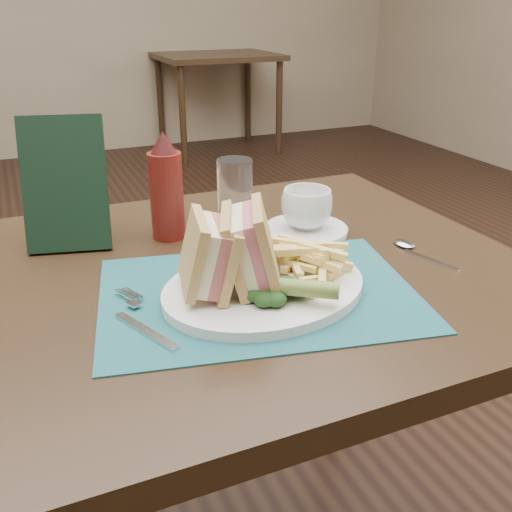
# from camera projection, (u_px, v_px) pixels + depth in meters

# --- Properties ---
(floor) EXTENTS (7.00, 7.00, 0.00)m
(floor) POSITION_uv_depth(u_px,v_px,m) (175.00, 435.00, 1.62)
(floor) COLOR black
(floor) RESTS_ON ground
(wall_back) EXTENTS (6.00, 0.00, 6.00)m
(wall_back) POSITION_uv_depth(u_px,v_px,m) (53.00, 155.00, 4.55)
(wall_back) COLOR gray
(wall_back) RESTS_ON ground
(table_main) EXTENTS (0.90, 0.75, 0.75)m
(table_main) POSITION_uv_depth(u_px,v_px,m) (239.00, 450.00, 1.05)
(table_main) COLOR black
(table_main) RESTS_ON ground
(table_bg_right) EXTENTS (0.90, 0.75, 0.75)m
(table_bg_right) POSITION_uv_depth(u_px,v_px,m) (218.00, 103.00, 4.55)
(table_bg_right) COLOR black
(table_bg_right) RESTS_ON ground
(placemat) EXTENTS (0.50, 0.40, 0.00)m
(placemat) POSITION_uv_depth(u_px,v_px,m) (258.00, 293.00, 0.81)
(placemat) COLOR #1B5357
(placemat) RESTS_ON table_main
(plate) EXTENTS (0.34, 0.29, 0.01)m
(plate) POSITION_uv_depth(u_px,v_px,m) (264.00, 288.00, 0.80)
(plate) COLOR white
(plate) RESTS_ON placemat
(sandwich_half_a) EXTENTS (0.10, 0.12, 0.11)m
(sandwich_half_a) POSITION_uv_depth(u_px,v_px,m) (193.00, 256.00, 0.75)
(sandwich_half_a) COLOR tan
(sandwich_half_a) RESTS_ON plate
(sandwich_half_b) EXTENTS (0.12, 0.14, 0.12)m
(sandwich_half_b) POSITION_uv_depth(u_px,v_px,m) (236.00, 247.00, 0.77)
(sandwich_half_b) COLOR tan
(sandwich_half_b) RESTS_ON plate
(kale_garnish) EXTENTS (0.11, 0.08, 0.03)m
(kale_garnish) POSITION_uv_depth(u_px,v_px,m) (280.00, 290.00, 0.76)
(kale_garnish) COLOR black
(kale_garnish) RESTS_ON plate
(pickle_spear) EXTENTS (0.11, 0.09, 0.03)m
(pickle_spear) POSITION_uv_depth(u_px,v_px,m) (293.00, 287.00, 0.74)
(pickle_spear) COLOR #5B712B
(pickle_spear) RESTS_ON plate
(fries_pile) EXTENTS (0.18, 0.20, 0.06)m
(fries_pile) POSITION_uv_depth(u_px,v_px,m) (305.00, 251.00, 0.83)
(fries_pile) COLOR #F6D97B
(fries_pile) RESTS_ON plate
(fork) EXTENTS (0.10, 0.17, 0.01)m
(fork) POSITION_uv_depth(u_px,v_px,m) (140.00, 317.00, 0.73)
(fork) COLOR silver
(fork) RESTS_ON placemat
(spoon) EXTENTS (0.08, 0.15, 0.01)m
(spoon) POSITION_uv_depth(u_px,v_px,m) (421.00, 253.00, 0.93)
(spoon) COLOR silver
(spoon) RESTS_ON table_main
(saucer) EXTENTS (0.20, 0.20, 0.01)m
(saucer) POSITION_uv_depth(u_px,v_px,m) (306.00, 230.00, 1.02)
(saucer) COLOR white
(saucer) RESTS_ON table_main
(coffee_cup) EXTENTS (0.13, 0.13, 0.07)m
(coffee_cup) POSITION_uv_depth(u_px,v_px,m) (307.00, 208.00, 1.00)
(coffee_cup) COLOR white
(coffee_cup) RESTS_ON saucer
(drinking_glass) EXTENTS (0.08, 0.08, 0.13)m
(drinking_glass) POSITION_uv_depth(u_px,v_px,m) (235.00, 196.00, 1.01)
(drinking_glass) COLOR white
(drinking_glass) RESTS_ON table_main
(ketchup_bottle) EXTENTS (0.07, 0.07, 0.19)m
(ketchup_bottle) POSITION_uv_depth(u_px,v_px,m) (166.00, 186.00, 0.97)
(ketchup_bottle) COLOR #5A140F
(ketchup_bottle) RESTS_ON table_main
(check_presenter) EXTENTS (0.15, 0.11, 0.21)m
(check_presenter) POSITION_uv_depth(u_px,v_px,m) (65.00, 184.00, 0.93)
(check_presenter) COLOR black
(check_presenter) RESTS_ON table_main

